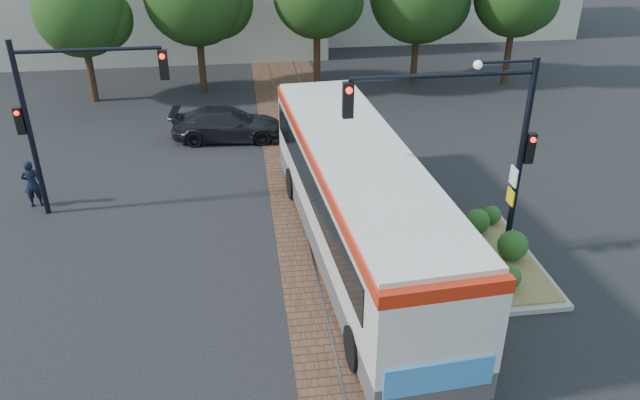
{
  "coord_description": "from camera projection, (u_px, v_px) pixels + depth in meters",
  "views": [
    {
      "loc": [
        -2.7,
        -15.99,
        10.54
      ],
      "look_at": [
        -0.43,
        0.67,
        1.6
      ],
      "focal_mm": 35.0,
      "sensor_mm": 36.0,
      "label": 1
    }
  ],
  "objects": [
    {
      "name": "signal_pole_left",
      "position": [
        61.0,
        105.0,
        19.95
      ],
      "size": [
        4.99,
        0.34,
        6.0
      ],
      "color": "black",
      "rests_on": "ground"
    },
    {
      "name": "traffic_island",
      "position": [
        498.0,
        250.0,
        18.9
      ],
      "size": [
        2.2,
        5.2,
        1.13
      ],
      "color": "gray",
      "rests_on": "ground"
    },
    {
      "name": "trackbed",
      "position": [
        319.0,
        195.0,
        22.76
      ],
      "size": [
        3.6,
        40.0,
        0.02
      ],
      "color": "brown",
      "rests_on": "ground"
    },
    {
      "name": "officer",
      "position": [
        32.0,
        184.0,
        21.69
      ],
      "size": [
        0.67,
        0.48,
        1.72
      ],
      "primitive_type": "imported",
      "rotation": [
        0.0,
        0.0,
        3.26
      ],
      "color": "black",
      "rests_on": "ground"
    },
    {
      "name": "signal_pole_main",
      "position": [
        482.0,
        133.0,
        17.07
      ],
      "size": [
        5.49,
        0.46,
        6.0
      ],
      "color": "black",
      "rests_on": "ground"
    },
    {
      "name": "ground",
      "position": [
        337.0,
        255.0,
        19.26
      ],
      "size": [
        120.0,
        120.0,
        0.0
      ],
      "primitive_type": "plane",
      "color": "black",
      "rests_on": "ground"
    },
    {
      "name": "parked_car",
      "position": [
        228.0,
        124.0,
        27.21
      ],
      "size": [
        4.99,
        2.35,
        1.41
      ],
      "primitive_type": "imported",
      "rotation": [
        0.0,
        0.0,
        1.49
      ],
      "color": "black",
      "rests_on": "ground"
    },
    {
      "name": "city_bus",
      "position": [
        358.0,
        197.0,
        18.41
      ],
      "size": [
        3.74,
        13.43,
        3.55
      ],
      "rotation": [
        0.0,
        0.0,
        0.07
      ],
      "color": "#414143",
      "rests_on": "ground"
    }
  ]
}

